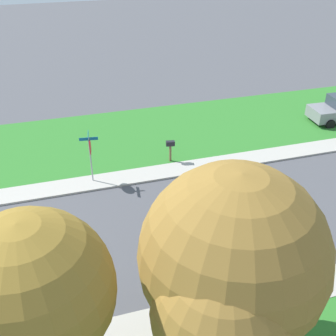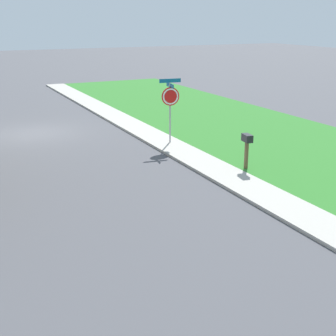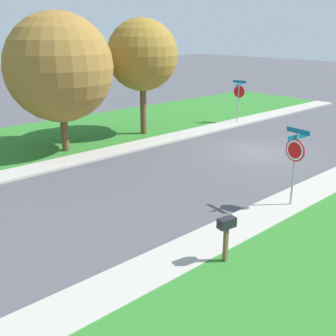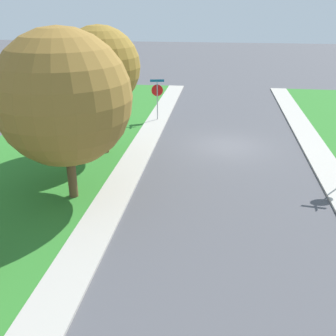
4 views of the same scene
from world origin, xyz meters
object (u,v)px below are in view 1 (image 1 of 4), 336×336
Objects in this scene: stop_sign_far_corner at (90,150)px; tree_sidewalk_near at (230,269)px; mailbox at (170,146)px; tree_corner_large at (26,304)px.

tree_sidewalk_near reaches higher than stop_sign_far_corner.
stop_sign_far_corner is 2.11× the size of mailbox.
stop_sign_far_corner is 0.43× the size of tree_corner_large.
stop_sign_far_corner reaches higher than mailbox.
tree_corner_large reaches higher than stop_sign_far_corner.
tree_sidewalk_near is (11.47, 2.29, 2.07)m from stop_sign_far_corner.
stop_sign_far_corner is at bearing 166.55° from tree_corner_large.
stop_sign_far_corner is 0.41× the size of tree_sidewalk_near.
mailbox is (-0.82, 4.41, -0.88)m from stop_sign_far_corner.
tree_sidewalk_near is 5.10× the size of mailbox.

